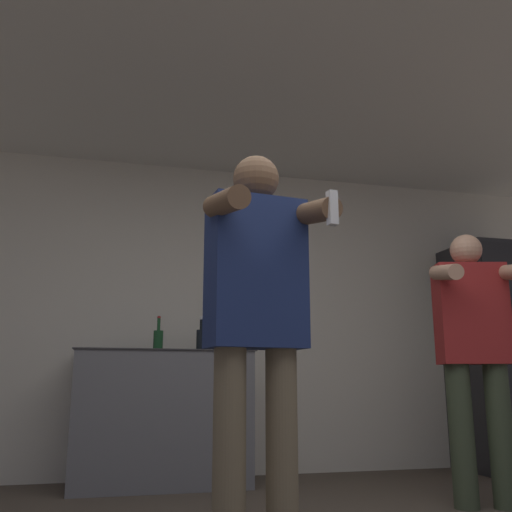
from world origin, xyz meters
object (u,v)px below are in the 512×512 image
Objects in this scene: bottle_brown_liquor at (233,339)px; bottle_red_label at (158,339)px; refrigerator at (501,355)px; person_woman_foreground at (257,314)px; bottle_short_whiskey at (202,338)px; person_man_side at (475,346)px.

bottle_red_label is at bearing 180.00° from bottle_brown_liquor.
refrigerator reaches higher than bottle_red_label.
person_woman_foreground reaches higher than bottle_red_label.
refrigerator is 2.63m from bottle_short_whiskey.
refrigerator reaches higher than bottle_short_whiskey.
bottle_red_label is 0.15× the size of person_woman_foreground.
person_man_side is at bearing 26.91° from person_woman_foreground.
bottle_short_whiskey reaches higher than bottle_red_label.
refrigerator is 3.37m from person_woman_foreground.
refrigerator is 1.64m from person_man_side.
bottle_brown_liquor is 0.16× the size of person_woman_foreground.
bottle_brown_liquor is at bearing 137.18° from person_man_side.
person_man_side is at bearing -38.00° from bottle_short_whiskey.
bottle_short_whiskey is (-2.62, -0.02, 0.10)m from refrigerator.
person_woman_foreground is (-0.31, -2.00, -0.04)m from bottle_brown_liquor.
bottle_short_whiskey is at bearing 0.00° from bottle_red_label.
bottle_brown_liquor is at bearing 81.19° from person_woman_foreground.
bottle_red_label is at bearing -179.55° from refrigerator.
bottle_red_label is at bearing 97.31° from person_woman_foreground.
bottle_short_whiskey is at bearing 87.97° from person_woman_foreground.
bottle_brown_liquor is 2.03m from person_woman_foreground.
bottle_brown_liquor is 1.76m from person_man_side.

